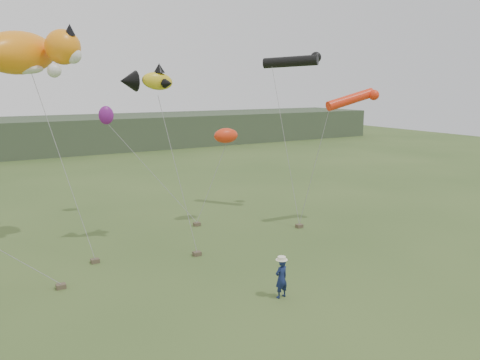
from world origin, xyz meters
The scene contains 8 objects.
ground centered at (0.00, 0.00, 0.00)m, with size 120.00×120.00×0.00m, color #385123.
headland centered at (-3.11, 44.69, 1.92)m, with size 90.00×13.00×4.00m.
festival_attendant centered at (0.33, -1.87, 0.76)m, with size 0.56×0.37×1.53m, color #131E4A.
sandbag_anchors centered at (-0.86, 5.01, 0.09)m, with size 13.38×5.23×0.19m.
cat_kite centered at (-6.39, 9.42, 9.37)m, with size 5.87×4.48×2.51m.
fish_kite centered at (-1.73, 6.41, 8.07)m, with size 2.58×1.72×1.32m.
tube_kites centered at (8.71, 6.71, 8.49)m, with size 3.70×6.72×3.39m.
misc_kites centered at (1.34, 9.73, 5.45)m, with size 6.53×5.77×2.01m.
Camera 1 is at (-9.26, -15.26, 7.84)m, focal length 35.00 mm.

